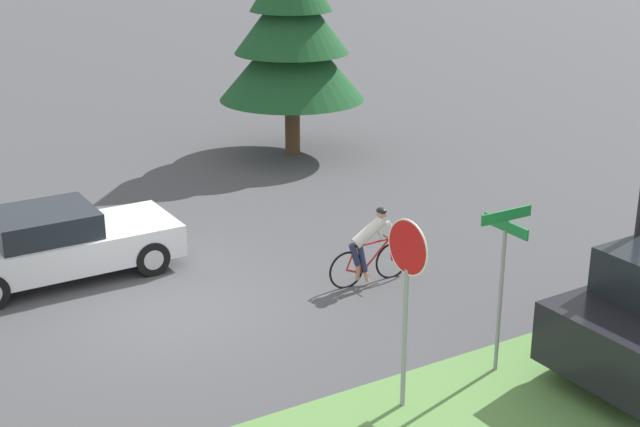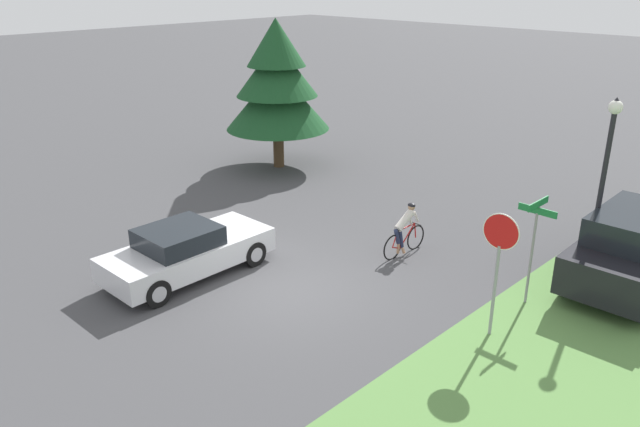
% 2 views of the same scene
% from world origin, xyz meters
% --- Properties ---
extents(ground_plane, '(140.00, 140.00, 0.00)m').
position_xyz_m(ground_plane, '(0.00, 0.00, 0.00)').
color(ground_plane, '#424244').
extents(sedan_left_lane, '(1.89, 4.33, 1.34)m').
position_xyz_m(sedan_left_lane, '(-2.39, -1.22, 0.66)').
color(sedan_left_lane, silver).
rests_on(sedan_left_lane, ground).
extents(cyclist, '(0.44, 1.69, 1.43)m').
position_xyz_m(cyclist, '(0.75, 3.61, 0.69)').
color(cyclist, black).
rests_on(cyclist, ground).
extents(parked_suv_right, '(2.13, 4.93, 1.92)m').
position_xyz_m(parked_suv_right, '(5.77, 6.13, 0.96)').
color(parked_suv_right, black).
rests_on(parked_suv_right, ground).
extents(stop_sign, '(0.77, 0.09, 2.75)m').
position_xyz_m(stop_sign, '(4.51, 1.68, 1.97)').
color(stop_sign, gray).
rests_on(stop_sign, ground).
extents(street_lamp, '(0.32, 0.32, 4.56)m').
position_xyz_m(street_lamp, '(4.91, 5.66, 2.96)').
color(street_lamp, black).
rests_on(street_lamp, ground).
extents(street_name_sign, '(0.90, 0.90, 2.53)m').
position_xyz_m(street_name_sign, '(4.41, 3.46, 1.77)').
color(street_name_sign, gray).
rests_on(street_name_sign, ground).
extents(conifer_tall_near, '(3.94, 3.94, 5.62)m').
position_xyz_m(conifer_tall_near, '(-7.73, 6.68, 3.27)').
color(conifer_tall_near, '#4C3823').
rests_on(conifer_tall_near, ground).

